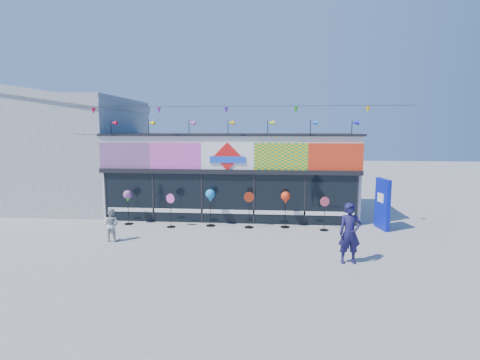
# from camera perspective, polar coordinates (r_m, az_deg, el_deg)

# --- Properties ---
(ground) EXTENTS (80.00, 80.00, 0.00)m
(ground) POSITION_cam_1_polar(r_m,az_deg,el_deg) (14.18, -3.59, -9.95)
(ground) COLOR gray
(ground) RESTS_ON ground
(kite_shop) EXTENTS (16.00, 5.70, 5.31)m
(kite_shop) POSITION_cam_1_polar(r_m,az_deg,el_deg) (19.54, -0.99, 1.08)
(kite_shop) COLOR silver
(kite_shop) RESTS_ON ground
(neighbour_building) EXTENTS (8.18, 7.20, 6.87)m
(neighbour_building) POSITION_cam_1_polar(r_m,az_deg,el_deg) (23.70, -25.58, 4.29)
(neighbour_building) COLOR #ADB0B3
(neighbour_building) RESTS_ON ground
(blue_sign) EXTENTS (0.38, 1.11, 2.20)m
(blue_sign) POSITION_cam_1_polar(r_m,az_deg,el_deg) (17.32, 20.88, -3.42)
(blue_sign) COLOR #0A17A4
(blue_sign) RESTS_ON ground
(spinner_0) EXTENTS (0.40, 0.40, 1.57)m
(spinner_0) POSITION_cam_1_polar(r_m,az_deg,el_deg) (17.71, -16.74, -2.51)
(spinner_0) COLOR black
(spinner_0) RESTS_ON ground
(spinner_1) EXTENTS (0.41, 0.38, 1.51)m
(spinner_1) POSITION_cam_1_polar(r_m,az_deg,el_deg) (16.82, -10.51, -4.44)
(spinner_1) COLOR black
(spinner_1) RESTS_ON ground
(spinner_2) EXTENTS (0.42, 0.42, 1.67)m
(spinner_2) POSITION_cam_1_polar(r_m,az_deg,el_deg) (16.70, -4.54, -2.55)
(spinner_2) COLOR black
(spinner_2) RESTS_ON ground
(spinner_3) EXTENTS (0.43, 0.41, 1.59)m
(spinner_3) POSITION_cam_1_polar(r_m,az_deg,el_deg) (16.46, 1.40, -4.42)
(spinner_3) COLOR black
(spinner_3) RESTS_ON ground
(spinner_4) EXTENTS (0.41, 0.41, 1.61)m
(spinner_4) POSITION_cam_1_polar(r_m,az_deg,el_deg) (16.52, 6.95, -2.86)
(spinner_4) COLOR black
(spinner_4) RESTS_ON ground
(spinner_5) EXTENTS (0.40, 0.37, 1.46)m
(spinner_5) POSITION_cam_1_polar(r_m,az_deg,el_deg) (16.42, 12.75, -4.89)
(spinner_5) COLOR black
(spinner_5) RESTS_ON ground
(adult_man) EXTENTS (0.76, 0.54, 1.97)m
(adult_man) POSITION_cam_1_polar(r_m,az_deg,el_deg) (12.63, 16.39, -7.81)
(adult_man) COLOR #171440
(adult_man) RESTS_ON ground
(child) EXTENTS (0.66, 0.42, 1.30)m
(child) POSITION_cam_1_polar(r_m,az_deg,el_deg) (15.39, -19.05, -6.43)
(child) COLOR #B8B8B8
(child) RESTS_ON ground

